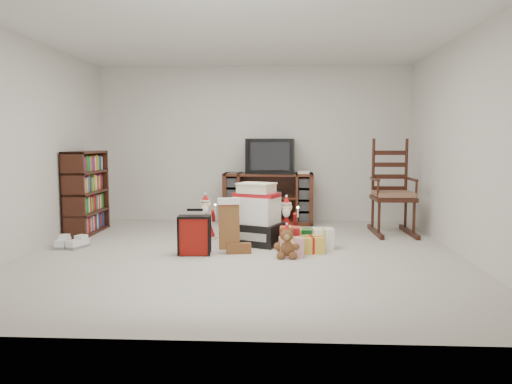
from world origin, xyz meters
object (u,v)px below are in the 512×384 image
(gift_pile, at_px, (256,218))
(red_suitcase, at_px, (194,235))
(sneaker_pair, at_px, (70,244))
(bookshelf, at_px, (86,194))
(gift_cluster, at_px, (302,240))
(mrs_claus_figurine, at_px, (206,222))
(crt_television, at_px, (271,156))
(teddy_bear, at_px, (287,244))
(santa_figurine, at_px, (286,225))
(rocking_chair, at_px, (392,200))
(tv_stand, at_px, (268,198))

(gift_pile, relative_size, red_suitcase, 1.44)
(sneaker_pair, bearing_deg, bookshelf, 104.41)
(bookshelf, bearing_deg, gift_cluster, -18.61)
(mrs_claus_figurine, height_order, crt_television, crt_television)
(gift_pile, relative_size, sneaker_pair, 2.01)
(teddy_bear, bearing_deg, red_suitcase, 176.14)
(santa_figurine, xyz_separation_m, gift_cluster, (0.18, -0.47, -0.11))
(gift_pile, xyz_separation_m, sneaker_pair, (-2.27, -0.32, -0.28))
(mrs_claus_figurine, bearing_deg, teddy_bear, -43.20)
(gift_cluster, bearing_deg, red_suitcase, -166.75)
(gift_pile, distance_m, red_suitcase, 0.93)
(bookshelf, distance_m, sneaker_pair, 1.14)
(rocking_chair, bearing_deg, crt_television, 155.40)
(santa_figurine, height_order, sneaker_pair, santa_figurine)
(tv_stand, relative_size, gift_cluster, 1.76)
(gift_pile, distance_m, crt_television, 1.79)
(rocking_chair, distance_m, red_suitcase, 2.97)
(red_suitcase, xyz_separation_m, gift_cluster, (1.24, 0.29, -0.11))
(sneaker_pair, height_order, gift_cluster, gift_cluster)
(santa_figurine, bearing_deg, gift_pile, -159.32)
(bookshelf, distance_m, mrs_claus_figurine, 1.83)
(red_suitcase, height_order, gift_cluster, red_suitcase)
(red_suitcase, xyz_separation_m, crt_television, (0.82, 2.25, 0.84))
(rocking_chair, xyz_separation_m, santa_figurine, (-1.50, -0.73, -0.25))
(rocking_chair, bearing_deg, tv_stand, 155.45)
(bookshelf, bearing_deg, sneaker_pair, -79.79)
(tv_stand, relative_size, bookshelf, 1.22)
(crt_television, bearing_deg, bookshelf, -156.62)
(sneaker_pair, xyz_separation_m, gift_cluster, (2.83, -0.01, 0.07))
(sneaker_pair, relative_size, gift_cluster, 0.47)
(red_suitcase, bearing_deg, gift_pile, 39.05)
(bookshelf, relative_size, red_suitcase, 2.19)
(gift_pile, height_order, gift_cluster, gift_pile)
(teddy_bear, bearing_deg, mrs_claus_figurine, 136.80)
(mrs_claus_figurine, bearing_deg, red_suitcase, -89.17)
(gift_pile, bearing_deg, santa_figurine, 44.71)
(tv_stand, xyz_separation_m, crt_television, (0.03, -0.01, 0.67))
(bookshelf, height_order, red_suitcase, bookshelf)
(red_suitcase, distance_m, mrs_claus_figurine, 0.93)
(tv_stand, distance_m, santa_figurine, 1.53)
(gift_pile, distance_m, santa_figurine, 0.42)
(teddy_bear, xyz_separation_m, mrs_claus_figurine, (-1.07, 1.01, 0.08))
(tv_stand, height_order, rocking_chair, rocking_chair)
(red_suitcase, relative_size, crt_television, 0.69)
(santa_figurine, bearing_deg, teddy_bear, -90.12)
(tv_stand, height_order, gift_cluster, tv_stand)
(rocking_chair, xyz_separation_m, mrs_claus_figurine, (-2.57, -0.56, -0.24))
(tv_stand, xyz_separation_m, mrs_claus_figurine, (-0.80, -1.32, -0.17))
(teddy_bear, height_order, mrs_claus_figurine, mrs_claus_figurine)
(teddy_bear, height_order, crt_television, crt_television)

